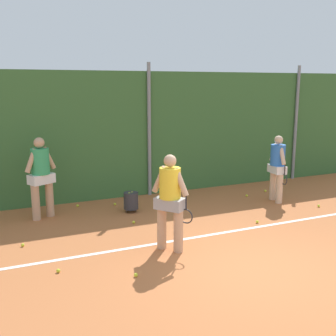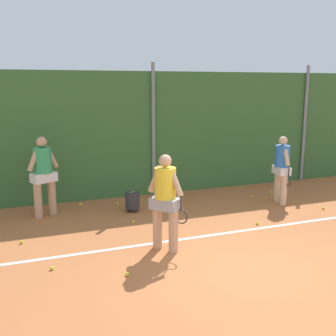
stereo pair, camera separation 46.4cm
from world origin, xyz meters
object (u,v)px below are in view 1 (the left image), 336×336
object	(u,v)px
tennis_ball_1	(23,245)
tennis_ball_11	(319,206)
tennis_ball_8	(136,275)
tennis_ball_10	(134,222)
tennis_ball_7	(257,222)
player_foreground_near	(170,197)
tennis_ball_6	(78,206)
tennis_ball_3	(265,191)
tennis_ball_4	(177,196)
tennis_ball_0	(247,196)
player_midcourt	(277,165)
tennis_ball_2	(58,271)
player_backcourt_far	(41,173)
ball_hopper	(131,201)
tennis_ball_5	(115,204)

from	to	relation	value
tennis_ball_1	tennis_ball_11	size ratio (longest dim) A/B	1.00
tennis_ball_8	tennis_ball_11	xyz separation A→B (m)	(5.62, 1.81, 0.00)
tennis_ball_10	tennis_ball_7	bearing A→B (deg)	-22.81
player_foreground_near	tennis_ball_10	size ratio (longest dim) A/B	28.17
tennis_ball_6	tennis_ball_3	bearing A→B (deg)	-7.57
player_foreground_near	tennis_ball_4	bearing A→B (deg)	116.19
tennis_ball_8	player_foreground_near	bearing A→B (deg)	39.68
tennis_ball_0	tennis_ball_11	bearing A→B (deg)	-53.81
tennis_ball_11	tennis_ball_10	bearing A→B (deg)	171.72
tennis_ball_0	tennis_ball_3	bearing A→B (deg)	15.18
tennis_ball_1	tennis_ball_7	xyz separation A→B (m)	(5.04, -0.68, 0.00)
player_midcourt	tennis_ball_7	distance (m)	2.21
tennis_ball_2	tennis_ball_7	bearing A→B (deg)	9.18
player_foreground_near	tennis_ball_2	distance (m)	2.36
tennis_ball_2	tennis_ball_10	size ratio (longest dim) A/B	1.00
player_backcourt_far	ball_hopper	xyz separation A→B (m)	(2.06, -0.39, -0.79)
tennis_ball_1	tennis_ball_3	bearing A→B (deg)	12.32
tennis_ball_7	tennis_ball_10	world-z (taller)	same
player_foreground_near	tennis_ball_0	bearing A→B (deg)	89.01
tennis_ball_1	player_midcourt	bearing A→B (deg)	5.28
ball_hopper	tennis_ball_6	size ratio (longest dim) A/B	7.78
tennis_ball_4	tennis_ball_8	world-z (taller)	same
tennis_ball_10	tennis_ball_11	xyz separation A→B (m)	(4.81, -0.70, 0.00)
player_backcourt_far	tennis_ball_3	distance (m)	6.40
tennis_ball_4	tennis_ball_11	world-z (taller)	same
tennis_ball_5	tennis_ball_6	distance (m)	0.96
player_backcourt_far	tennis_ball_3	xyz separation A→B (m)	(6.31, -0.15, -1.05)
player_backcourt_far	tennis_ball_0	xyz separation A→B (m)	(5.50, -0.37, -1.05)
player_foreground_near	tennis_ball_5	bearing A→B (deg)	145.59
tennis_ball_1	tennis_ball_2	distance (m)	1.50
tennis_ball_5	tennis_ball_8	xyz separation A→B (m)	(-0.81, -4.05, 0.00)
tennis_ball_1	tennis_ball_4	size ratio (longest dim) A/B	1.00
tennis_ball_2	tennis_ball_10	world-z (taller)	same
tennis_ball_0	tennis_ball_1	size ratio (longest dim) A/B	1.00
tennis_ball_2	tennis_ball_3	bearing A→B (deg)	24.48
tennis_ball_1	tennis_ball_3	size ratio (longest dim) A/B	1.00
player_midcourt	ball_hopper	size ratio (longest dim) A/B	3.50
ball_hopper	tennis_ball_1	size ratio (longest dim) A/B	7.78
tennis_ball_0	tennis_ball_11	world-z (taller)	same
ball_hopper	tennis_ball_4	world-z (taller)	ball_hopper
player_midcourt	player_backcourt_far	size ratio (longest dim) A/B	0.93
tennis_ball_8	tennis_ball_10	size ratio (longest dim) A/B	1.00
tennis_ball_6	tennis_ball_11	world-z (taller)	same
player_foreground_near	tennis_ball_4	xyz separation A→B (m)	(1.66, 3.32, -1.01)
tennis_ball_8	tennis_ball_0	bearing A→B (deg)	37.06
tennis_ball_11	tennis_ball_6	bearing A→B (deg)	156.40
tennis_ball_2	player_midcourt	bearing A→B (deg)	18.40
player_backcourt_far	tennis_ball_6	xyz separation A→B (m)	(0.91, 0.57, -1.05)
player_foreground_near	tennis_ball_8	distance (m)	1.62
tennis_ball_2	tennis_ball_5	size ratio (longest dim) A/B	1.00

